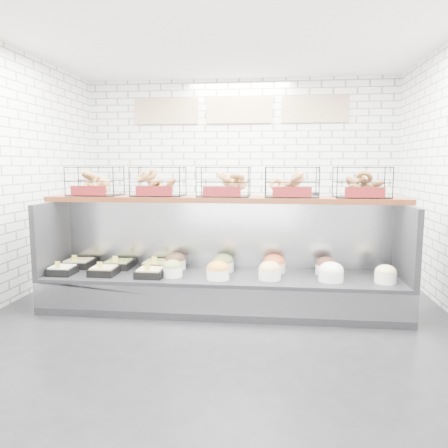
# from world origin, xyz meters

# --- Properties ---
(ground) EXTENTS (5.50, 5.50, 0.00)m
(ground) POSITION_xyz_m (0.00, 0.00, 0.00)
(ground) COLOR black
(ground) RESTS_ON ground
(room_shell) EXTENTS (5.02, 5.51, 3.01)m
(room_shell) POSITION_xyz_m (0.00, 0.60, 2.06)
(room_shell) COLOR white
(room_shell) RESTS_ON ground
(display_case) EXTENTS (4.00, 0.90, 1.20)m
(display_case) POSITION_xyz_m (-0.00, 0.34, 0.33)
(display_case) COLOR black
(display_case) RESTS_ON ground
(bagel_shelf) EXTENTS (4.10, 0.50, 0.40)m
(bagel_shelf) POSITION_xyz_m (-0.00, 0.52, 1.38)
(bagel_shelf) COLOR #4F2210
(bagel_shelf) RESTS_ON display_case
(prep_counter) EXTENTS (4.00, 0.60, 1.20)m
(prep_counter) POSITION_xyz_m (-0.01, 2.43, 0.47)
(prep_counter) COLOR #93969B
(prep_counter) RESTS_ON ground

